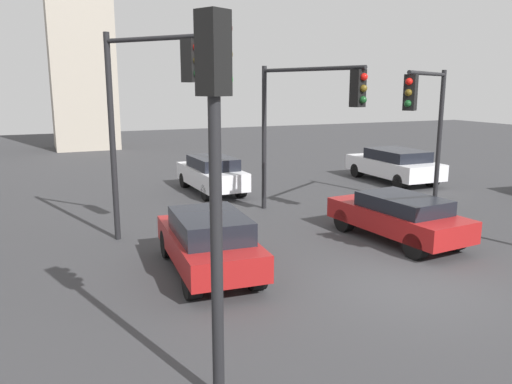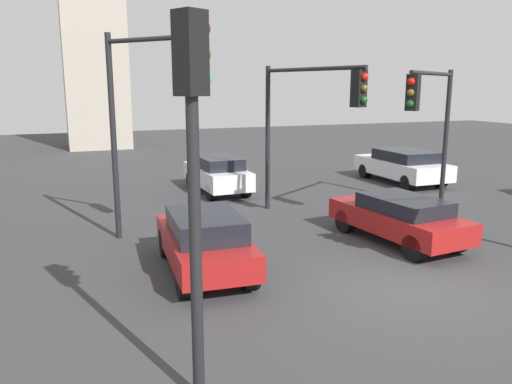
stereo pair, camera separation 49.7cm
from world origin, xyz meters
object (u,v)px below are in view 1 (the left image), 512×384
(traffic_light_0, at_px, (307,107))
(car_4, at_px, (212,174))
(traffic_light_1, at_px, (216,140))
(car_5, at_px, (398,216))
(traffic_light_4, at_px, (426,110))
(traffic_light_2, at_px, (147,96))
(car_2, at_px, (394,165))
(car_0, at_px, (209,241))

(traffic_light_0, height_order, car_4, traffic_light_0)
(traffic_light_1, bearing_deg, traffic_light_0, 26.72)
(car_5, bearing_deg, traffic_light_4, -57.75)
(traffic_light_0, height_order, traffic_light_2, traffic_light_2)
(traffic_light_4, relative_size, car_2, 1.03)
(car_4, bearing_deg, traffic_light_1, 160.39)
(traffic_light_1, xyz_separation_m, car_0, (1.36, 4.65, -2.80))
(traffic_light_2, bearing_deg, car_4, 110.78)
(traffic_light_2, xyz_separation_m, traffic_light_4, (8.64, -0.36, -0.47))
(traffic_light_2, distance_m, car_5, 7.41)
(car_0, height_order, car_2, car_2)
(car_2, bearing_deg, traffic_light_4, 149.52)
(car_2, bearing_deg, car_0, 124.13)
(traffic_light_2, relative_size, car_5, 1.30)
(traffic_light_4, xyz_separation_m, car_2, (3.16, 5.37, -2.70))
(traffic_light_1, xyz_separation_m, car_5, (6.91, 4.94, -2.85))
(traffic_light_1, distance_m, car_5, 8.95)
(traffic_light_4, height_order, car_2, traffic_light_4)
(traffic_light_0, relative_size, car_4, 1.17)
(car_0, bearing_deg, car_4, -15.15)
(car_0, bearing_deg, traffic_light_4, -71.35)
(traffic_light_0, xyz_separation_m, traffic_light_4, (3.69, -1.02, -0.10))
(traffic_light_1, bearing_deg, traffic_light_4, 8.44)
(car_0, distance_m, car_4, 8.97)
(car_0, height_order, car_5, car_0)
(traffic_light_0, relative_size, traffic_light_1, 0.95)
(car_4, bearing_deg, traffic_light_0, -167.88)
(traffic_light_0, height_order, traffic_light_1, traffic_light_1)
(car_5, bearing_deg, traffic_light_2, 65.15)
(traffic_light_1, height_order, traffic_light_4, traffic_light_1)
(traffic_light_1, relative_size, car_4, 1.23)
(traffic_light_1, bearing_deg, car_2, 16.61)
(car_4, bearing_deg, traffic_light_2, 147.14)
(traffic_light_0, bearing_deg, car_0, -67.20)
(car_0, bearing_deg, traffic_light_2, 20.44)
(car_4, bearing_deg, car_0, 159.53)
(traffic_light_0, relative_size, car_0, 1.19)
(car_5, bearing_deg, car_4, 12.27)
(traffic_light_2, height_order, car_2, traffic_light_2)
(car_2, xyz_separation_m, car_4, (-8.17, 1.01, -0.01))
(traffic_light_2, distance_m, car_4, 7.71)
(car_4, distance_m, car_5, 8.62)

